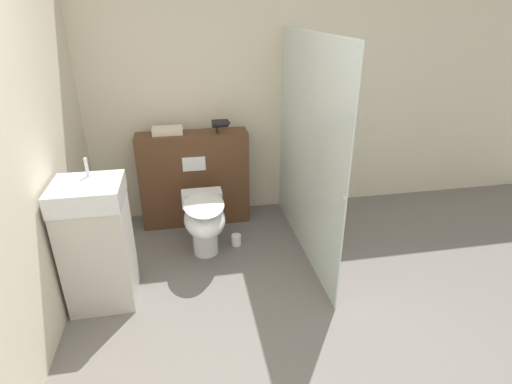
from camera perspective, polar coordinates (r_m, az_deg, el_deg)
wall_back at (r=4.12m, az=-5.33°, el=13.45°), size 8.00×0.06×2.50m
partition_panel at (r=4.09m, az=-8.74°, el=1.88°), size 1.08×0.27×0.96m
shower_glass at (r=3.45m, az=7.27°, el=5.86°), size 0.04×1.79×1.90m
toilet at (r=3.55m, az=-7.39°, el=-3.93°), size 0.37×0.67×0.55m
sink_vanity at (r=3.17m, az=-21.73°, el=-6.91°), size 0.47×0.44×1.12m
hair_drier at (r=3.89m, az=-5.06°, el=9.71°), size 0.18×0.08×0.13m
folded_towel at (r=3.92m, az=-12.55°, el=8.56°), size 0.29×0.13×0.07m
spare_toilet_roll at (r=3.83m, az=-2.83°, el=-6.85°), size 0.09×0.09×0.10m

